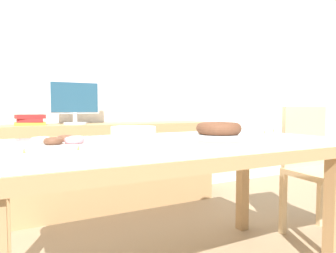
# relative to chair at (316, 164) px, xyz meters

# --- Properties ---
(wall_back) EXTENTS (8.00, 0.10, 2.60)m
(wall_back) POSITION_rel_chair_xyz_m (-1.19, 1.62, 0.78)
(wall_back) COLOR silver
(wall_back) RESTS_ON ground
(dining_table) EXTENTS (1.74, 0.85, 0.77)m
(dining_table) POSITION_rel_chair_xyz_m (-1.19, -0.03, 0.15)
(dining_table) COLOR silver
(dining_table) RESTS_ON ground
(chair) EXTENTS (0.45, 0.45, 0.94)m
(chair) POSITION_rel_chair_xyz_m (0.00, 0.00, 0.00)
(chair) COLOR #D1B284
(chair) RESTS_ON ground
(sideboard) EXTENTS (2.15, 0.44, 0.79)m
(sideboard) POSITION_rel_chair_xyz_m (-1.19, 1.32, -0.13)
(sideboard) COLOR tan
(sideboard) RESTS_ON ground
(computer_monitor) EXTENTS (0.42, 0.20, 0.38)m
(computer_monitor) POSITION_rel_chair_xyz_m (-1.45, 1.32, 0.46)
(computer_monitor) COLOR silver
(computer_monitor) RESTS_ON sideboard
(book_stack) EXTENTS (0.24, 0.18, 0.09)m
(book_stack) POSITION_rel_chair_xyz_m (-1.81, 1.32, 0.31)
(book_stack) COLOR #B29933
(book_stack) RESTS_ON sideboard
(cake_chocolate_round) EXTENTS (0.29, 0.29, 0.07)m
(cake_chocolate_round) POSITION_rel_chair_xyz_m (-1.38, 0.07, 0.27)
(cake_chocolate_round) COLOR white
(cake_chocolate_round) RESTS_ON dining_table
(cake_golden_bundt) EXTENTS (0.30, 0.30, 0.08)m
(cake_golden_bundt) POSITION_rel_chair_xyz_m (-0.88, -0.01, 0.28)
(cake_golden_bundt) COLOR white
(cake_golden_bundt) RESTS_ON dining_table
(pastry_platter) EXTENTS (0.30, 0.30, 0.04)m
(pastry_platter) POSITION_rel_chair_xyz_m (-1.76, -0.05, 0.26)
(pastry_platter) COLOR white
(pastry_platter) RESTS_ON dining_table
(plate_stack) EXTENTS (0.21, 0.21, 0.08)m
(plate_stack) POSITION_rel_chair_xyz_m (-0.57, 0.22, 0.28)
(plate_stack) COLOR white
(plate_stack) RESTS_ON dining_table
(tealight_near_front) EXTENTS (0.04, 0.04, 0.04)m
(tealight_near_front) POSITION_rel_chair_xyz_m (-0.65, -0.13, 0.25)
(tealight_near_front) COLOR silver
(tealight_near_front) RESTS_ON dining_table
(tealight_right_edge) EXTENTS (0.04, 0.04, 0.04)m
(tealight_right_edge) POSITION_rel_chair_xyz_m (-0.62, 0.05, 0.25)
(tealight_right_edge) COLOR silver
(tealight_right_edge) RESTS_ON dining_table
(tealight_left_edge) EXTENTS (0.04, 0.04, 0.04)m
(tealight_left_edge) POSITION_rel_chair_xyz_m (-1.74, -0.35, 0.25)
(tealight_left_edge) COLOR silver
(tealight_left_edge) RESTS_ON dining_table
(tealight_near_cakes) EXTENTS (0.04, 0.04, 0.04)m
(tealight_near_cakes) POSITION_rel_chair_xyz_m (-1.91, -0.34, 0.25)
(tealight_near_cakes) COLOR silver
(tealight_near_cakes) RESTS_ON dining_table
(tealight_centre) EXTENTS (0.04, 0.04, 0.04)m
(tealight_centre) POSITION_rel_chair_xyz_m (-0.50, -0.06, 0.25)
(tealight_centre) COLOR silver
(tealight_centre) RESTS_ON dining_table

